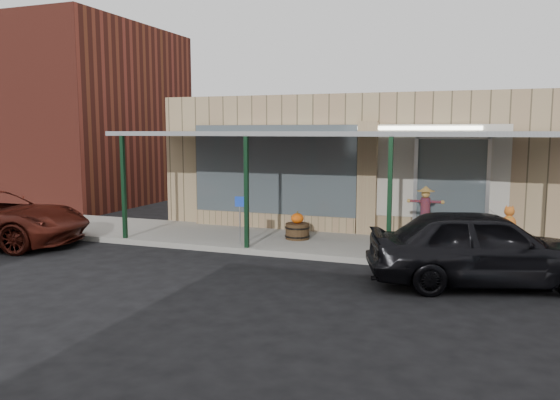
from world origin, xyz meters
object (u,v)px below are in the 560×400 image
(parked_sedan, at_px, (484,247))
(barrel_scarecrow, at_px, (425,226))
(barrel_pumpkin, at_px, (297,229))
(handicap_sign, at_px, (240,214))

(parked_sedan, bearing_deg, barrel_scarecrow, 9.43)
(barrel_pumpkin, relative_size, handicap_sign, 0.61)
(barrel_scarecrow, bearing_deg, handicap_sign, 177.07)
(barrel_scarecrow, bearing_deg, parked_sedan, -84.73)
(barrel_pumpkin, distance_m, parked_sedan, 5.46)
(barrel_scarecrow, distance_m, parked_sedan, 3.15)
(barrel_scarecrow, relative_size, parked_sedan, 0.32)
(barrel_pumpkin, distance_m, handicap_sign, 1.81)
(parked_sedan, bearing_deg, handicap_sign, 60.51)
(handicap_sign, relative_size, parked_sedan, 0.26)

